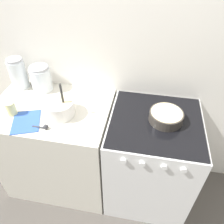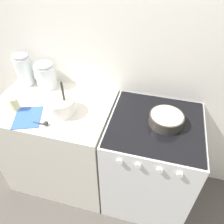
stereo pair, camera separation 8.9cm
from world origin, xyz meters
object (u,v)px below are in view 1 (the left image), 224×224
stove (149,160)px  mixing_bowl (59,107)px  baking_pan (166,116)px  storage_jar_left (19,75)px  storage_jar_middle (41,80)px  tin_can (11,109)px

stove → mixing_bowl: (-0.70, -0.06, 0.53)m
baking_pan → storage_jar_left: storage_jar_left is taller
baking_pan → storage_jar_middle: size_ratio=1.13×
stove → storage_jar_middle: size_ratio=4.36×
stove → storage_jar_middle: bearing=166.9°
baking_pan → storage_jar_middle: (-1.03, 0.21, 0.05)m
baking_pan → tin_can: (-1.11, -0.14, 0.01)m
mixing_bowl → stove: bearing=4.9°
stove → tin_can: bearing=-173.3°
mixing_bowl → baking_pan: (0.76, 0.07, -0.03)m
storage_jar_left → tin_can: (0.11, -0.35, -0.06)m
stove → storage_jar_left: (-1.16, 0.22, 0.58)m
stove → storage_jar_left: 1.32m
storage_jar_left → storage_jar_middle: 0.20m
baking_pan → tin_can: 1.12m
baking_pan → storage_jar_left: size_ratio=0.91×
storage_jar_middle → storage_jar_left: bearing=-180.0°
baking_pan → storage_jar_middle: bearing=168.3°
storage_jar_left → tin_can: bearing=-72.3°
stove → baking_pan: 0.51m
mixing_bowl → storage_jar_left: bearing=148.2°
tin_can → storage_jar_middle: bearing=75.9°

